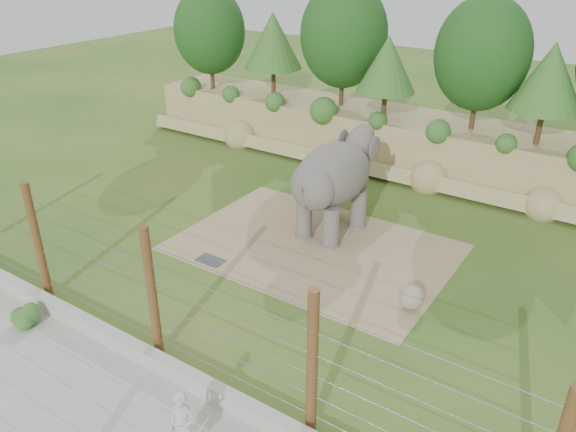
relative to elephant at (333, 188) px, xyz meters
The scene contains 11 objects.
ground 4.87m from the elephant, 95.19° to the right, with size 90.00×90.00×0.00m, color #2D601D.
back_embankment 8.47m from the elephant, 88.72° to the left, with size 30.00×5.52×8.77m.
dirt_patch 2.39m from the elephant, 86.32° to the right, with size 10.00×7.00×0.02m, color tan.
drain_grate 5.37m from the elephant, 119.46° to the right, with size 1.00×0.60×0.03m, color #262628.
elephant is the anchor object (origin of this frame).
stone_ball 5.75m from the elephant, 33.41° to the right, with size 0.78×0.78×0.78m, color gray.
retaining_wall 9.62m from the elephant, 92.45° to the right, with size 26.00×0.35×0.50m, color #A09E94.
walkway 11.63m from the elephant, 92.03° to the right, with size 26.00×4.00×0.01m, color #A09E94.
barrier_fence 8.98m from the elephant, 92.59° to the right, with size 20.26×0.26×4.00m.
walkway_shrub 11.37m from the elephant, 114.28° to the right, with size 0.61×0.61×0.61m, color #2B5E1C.
zookeeper 11.45m from the elephant, 76.80° to the right, with size 0.64×0.42×1.75m, color #B0B4BA.
Camera 1 is at (9.91, -12.79, 10.50)m, focal length 35.00 mm.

